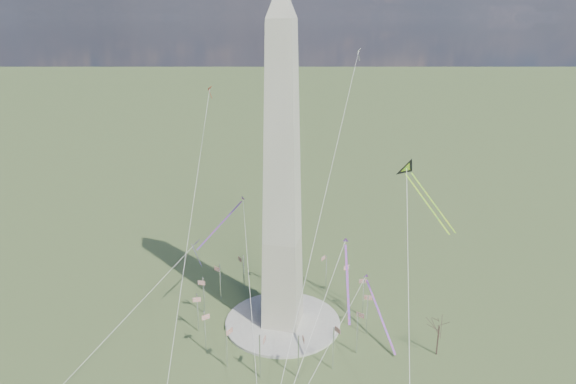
# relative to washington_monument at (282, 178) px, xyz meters

# --- Properties ---
(ground) EXTENTS (2000.00, 2000.00, 0.00)m
(ground) POSITION_rel_washington_monument_xyz_m (0.00, 0.00, -47.95)
(ground) COLOR #466130
(ground) RESTS_ON ground
(plaza) EXTENTS (36.00, 36.00, 0.80)m
(plaza) POSITION_rel_washington_monument_xyz_m (0.00, 0.00, -47.55)
(plaza) COLOR #B7B5A7
(plaza) RESTS_ON ground
(washington_monument) EXTENTS (15.56, 15.56, 100.00)m
(washington_monument) POSITION_rel_washington_monument_xyz_m (0.00, 0.00, 0.00)
(washington_monument) COLOR #B4A896
(washington_monument) RESTS_ON plaza
(flagpole_ring) EXTENTS (54.40, 54.40, 13.00)m
(flagpole_ring) POSITION_rel_washington_monument_xyz_m (-0.00, -0.00, -40.68)
(flagpole_ring) COLOR white
(flagpole_ring) RESTS_ON ground
(tree_near) EXTENTS (7.92, 7.92, 13.85)m
(tree_near) POSITION_rel_washington_monument_xyz_m (46.36, -5.46, -38.08)
(tree_near) COLOR #4D362E
(tree_near) RESTS_ON ground
(kite_delta_black) EXTENTS (17.51, 17.60, 16.66)m
(kite_delta_black) POSITION_rel_washington_monument_xyz_m (35.09, 5.74, 2.28)
(kite_delta_black) COLOR black
(kite_delta_black) RESTS_ON ground
(kite_diamond_purple) EXTENTS (2.17, 3.25, 9.69)m
(kite_diamond_purple) POSITION_rel_washington_monument_xyz_m (-27.74, 0.32, -24.37)
(kite_diamond_purple) COLOR #391972
(kite_diamond_purple) RESTS_ON ground
(kite_streamer_left) EXTENTS (5.24, 21.22, 14.68)m
(kite_streamer_left) POSITION_rel_washington_monument_xyz_m (20.47, -11.23, -20.87)
(kite_streamer_left) COLOR #E5244C
(kite_streamer_left) RESTS_ON ground
(kite_streamer_mid) EXTENTS (11.06, 16.16, 12.73)m
(kite_streamer_mid) POSITION_rel_washington_monument_xyz_m (-18.29, 2.92, -14.89)
(kite_streamer_mid) COLOR #E5244C
(kite_streamer_mid) RESTS_ON ground
(kite_streamer_right) EXTENTS (11.83, 19.74, 15.04)m
(kite_streamer_right) POSITION_rel_washington_monument_xyz_m (28.21, 2.67, -38.36)
(kite_streamer_right) COLOR #E5244C
(kite_streamer_right) RESTS_ON ground
(kite_small_red) EXTENTS (1.39, 2.09, 4.50)m
(kite_small_red) POSITION_rel_washington_monument_xyz_m (-34.33, 35.34, 19.22)
(kite_small_red) COLOR red
(kite_small_red) RESTS_ON ground
(kite_small_white) EXTENTS (1.35, 2.00, 4.26)m
(kite_small_white) POSITION_rel_washington_monument_xyz_m (15.85, 47.61, 31.90)
(kite_small_white) COLOR silver
(kite_small_white) RESTS_ON ground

